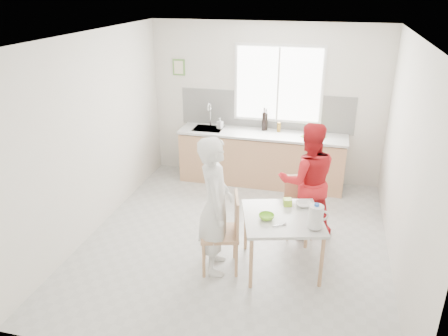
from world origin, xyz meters
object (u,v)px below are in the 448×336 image
(chair_left, at_px, (226,230))
(wine_bottle_a, at_px, (264,121))
(chair_far, at_px, (298,203))
(person_red, at_px, (307,181))
(milk_jug, at_px, (316,216))
(wine_bottle_b, at_px, (266,122))
(dining_table, at_px, (282,222))
(person_white, at_px, (215,206))
(bowl_green, at_px, (266,217))
(bowl_white, at_px, (304,204))

(chair_left, relative_size, wine_bottle_a, 3.05)
(chair_far, height_order, wine_bottle_a, wine_bottle_a)
(chair_far, relative_size, person_red, 0.51)
(milk_jug, bearing_deg, chair_left, 164.30)
(person_red, distance_m, wine_bottle_b, 1.92)
(dining_table, relative_size, milk_jug, 3.87)
(milk_jug, bearing_deg, chair_far, 88.65)
(person_white, distance_m, wine_bottle_a, 2.77)
(bowl_green, bearing_deg, person_white, -168.90)
(person_red, bearing_deg, bowl_green, 51.56)
(chair_far, height_order, person_white, person_white)
(person_white, height_order, person_red, person_white)
(bowl_white, distance_m, milk_jug, 0.55)
(chair_left, distance_m, bowl_green, 0.52)
(person_white, bearing_deg, bowl_white, -77.19)
(bowl_green, height_order, wine_bottle_b, wine_bottle_b)
(chair_far, bearing_deg, chair_left, -141.62)
(dining_table, height_order, wine_bottle_b, wine_bottle_b)
(chair_left, relative_size, bowl_green, 5.34)
(chair_left, distance_m, person_white, 0.34)
(bowl_white, bearing_deg, person_white, -151.32)
(dining_table, height_order, bowl_white, bowl_white)
(bowl_green, bearing_deg, bowl_white, 46.83)
(chair_far, distance_m, person_white, 1.46)
(dining_table, relative_size, bowl_white, 5.64)
(chair_left, height_order, person_red, person_red)
(chair_far, relative_size, person_white, 0.48)
(person_white, distance_m, bowl_green, 0.61)
(chair_left, xyz_separation_m, chair_far, (0.76, 1.06, -0.08))
(person_white, xyz_separation_m, wine_bottle_b, (0.14, 2.78, 0.21))
(chair_far, bearing_deg, wine_bottle_a, 99.15)
(person_red, xyz_separation_m, wine_bottle_a, (-0.88, 1.68, 0.27))
(bowl_white, relative_size, wine_bottle_a, 0.63)
(chair_far, distance_m, bowl_white, 0.63)
(dining_table, distance_m, person_red, 0.90)
(dining_table, distance_m, milk_jug, 0.49)
(chair_left, bearing_deg, chair_far, 128.38)
(chair_far, height_order, wine_bottle_b, wine_bottle_b)
(chair_far, relative_size, bowl_white, 4.14)
(chair_left, height_order, bowl_green, chair_left)
(chair_far, height_order, bowl_green, chair_far)
(person_white, bearing_deg, chair_left, -90.00)
(bowl_white, relative_size, wine_bottle_b, 0.67)
(dining_table, bearing_deg, wine_bottle_a, 104.59)
(chair_far, bearing_deg, person_red, -28.11)
(chair_far, distance_m, bowl_green, 1.06)
(person_white, xyz_separation_m, milk_jug, (1.16, 0.04, 0.01))
(bowl_green, bearing_deg, dining_table, 29.90)
(dining_table, bearing_deg, wine_bottle_b, 103.86)
(chair_left, height_order, wine_bottle_b, wine_bottle_b)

